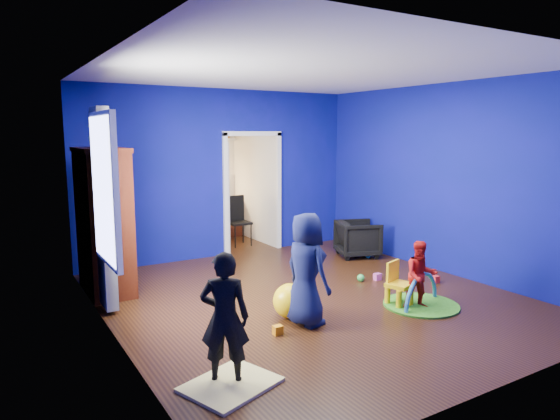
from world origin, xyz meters
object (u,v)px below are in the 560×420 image
child_navy (306,269)px  kid_chair (399,286)px  tv_armoire (104,221)px  folding_chair (239,222)px  study_desk (219,219)px  child_black (225,318)px  toddler_red (421,275)px  armchair (358,239)px  crt_tv (107,218)px  play_mat (421,305)px  hopper_ball (290,301)px  vase (104,139)px

child_navy → kid_chair: child_navy is taller
tv_armoire → folding_chair: size_ratio=2.13×
study_desk → child_black: bearing=-113.7°
child_navy → kid_chair: 1.40m
toddler_red → armchair: bearing=94.4°
crt_tv → study_desk: size_ratio=0.80×
kid_chair → folding_chair: size_ratio=0.54×
armchair → play_mat: (-0.98, -2.40, -0.31)m
hopper_ball → play_mat: bearing=-17.3°
hopper_ball → folding_chair: 3.95m
study_desk → armchair: bearing=-63.7°
vase → tv_armoire: (0.00, 0.30, -1.10)m
study_desk → folding_chair: bearing=-90.0°
toddler_red → crt_tv: (-3.12, 2.70, 0.60)m
toddler_red → play_mat: toddler_red is taller
toddler_red → hopper_ball: 1.65m
hopper_ball → armchair: bearing=36.1°
child_navy → study_desk: bearing=-20.4°
vase → play_mat: vase is taller
hopper_ball → kid_chair: bearing=-14.2°
tv_armoire → study_desk: 3.86m
tv_armoire → crt_tv: bearing=0.0°
tv_armoire → kid_chair: tv_armoire is taller
child_black → hopper_ball: size_ratio=2.83×
armchair → folding_chair: (-1.40, 1.86, 0.14)m
toddler_red → folding_chair: folding_chair is taller
kid_chair → child_navy: bearing=158.2°
tv_armoire → play_mat: bearing=-39.4°
tv_armoire → study_desk: bearing=42.3°
vase → folding_chair: 3.77m
hopper_ball → folding_chair: (1.20, 3.76, 0.25)m
toddler_red → crt_tv: bearing=166.9°
child_black → toddler_red: 2.88m
armchair → kid_chair: size_ratio=1.40×
child_black → play_mat: bearing=-138.9°
armchair → tv_armoire: (-4.22, 0.26, 0.66)m
toddler_red → vase: vase is taller
hopper_ball → folding_chair: bearing=72.2°
toddler_red → folding_chair: 4.32m
toddler_red → child_black: bearing=-143.3°
tv_armoire → child_black: bearing=-84.2°
child_navy → armchair: bearing=-57.2°
child_black → study_desk: bearing=-82.0°
armchair → study_desk: bearing=47.0°
armchair → folding_chair: 2.33m
toddler_red → kid_chair: size_ratio=1.70×
child_navy → play_mat: child_navy is taller
child_black → crt_tv: bearing=-53.2°
play_mat → child_navy: bearing=170.8°
child_navy → crt_tv: size_ratio=1.83×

